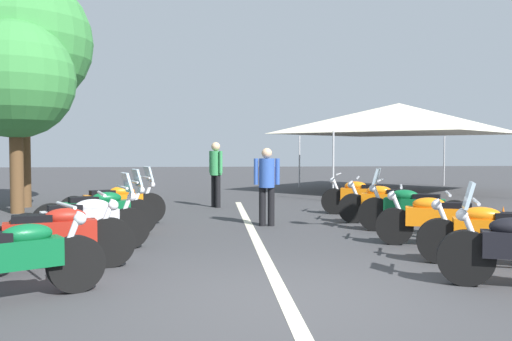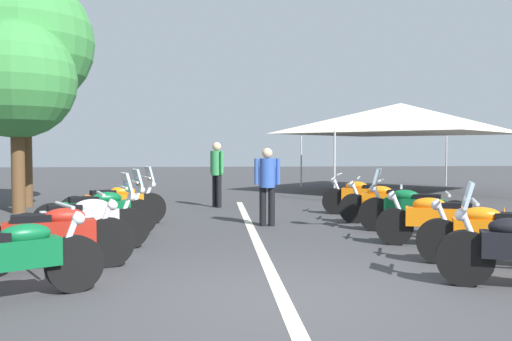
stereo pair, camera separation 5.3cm
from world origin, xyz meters
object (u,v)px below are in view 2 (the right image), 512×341
Objects in this scene: motorcycle_right_row_2 at (439,219)px; bystander_2 at (267,181)px; traffic_cone_0 at (504,225)px; roadside_tree_1 at (24,42)px; motorcycle_left_row_2 at (82,222)px; motorcycle_right_row_3 at (413,208)px; motorcycle_right_row_4 at (387,203)px; motorcycle_right_row_5 at (363,196)px; bystander_1 at (217,169)px; roadside_tree_0 at (16,80)px; motorcycle_left_row_3 at (99,212)px; motorcycle_left_row_0 at (9,259)px; motorcycle_right_row_1 at (493,233)px; motorcycle_left_row_4 at (116,203)px; event_tent at (401,119)px; motorcycle_left_row_1 at (52,236)px.

bystander_2 is (2.54, 2.55, 0.49)m from motorcycle_right_row_2.
traffic_cone_0 is 12.48m from roadside_tree_1.
motorcycle_left_row_2 is 5.91m from motorcycle_right_row_3.
motorcycle_right_row_3 reaches higher than motorcycle_right_row_4.
roadside_tree_1 reaches higher than motorcycle_right_row_5.
roadside_tree_0 reaches higher than bystander_1.
roadside_tree_1 is at bearing 91.63° from motorcycle_left_row_2.
motorcycle_left_row_3 is 3.42m from bystander_2.
motorcycle_right_row_2 is 4.11m from motorcycle_right_row_5.
traffic_cone_0 is at bearing 137.95° from motorcycle_right_row_4.
motorcycle_right_row_2 is 7.07m from bystander_1.
motorcycle_right_row_1 is at bearing -19.81° from motorcycle_left_row_0.
bystander_1 is (3.35, -2.08, 0.56)m from motorcycle_left_row_4.
motorcycle_left_row_4 is 11.74m from event_tent.
roadside_tree_1 is (0.48, 5.15, 3.41)m from bystander_1.
motorcycle_left_row_0 is 0.89× the size of motorcycle_left_row_2.
motorcycle_left_row_2 is 6.93m from motorcycle_right_row_5.
motorcycle_left_row_2 is 6.47m from bystander_1.
motorcycle_left_row_2 reaches higher than motorcycle_left_row_0.
roadside_tree_0 reaches higher than bystander_2.
roadside_tree_0 is at bearing -168.73° from roadside_tree_1.
motorcycle_left_row_4 is at bearing -131.29° from roadside_tree_0.
motorcycle_right_row_5 is at bearing 153.62° from event_tent.
bystander_1 is at bearing -95.35° from roadside_tree_1.
motorcycle_left_row_3 is 1.03× the size of motorcycle_right_row_2.
motorcycle_right_row_3 is at bearing -9.52° from motorcycle_left_row_2.
motorcycle_right_row_5 is at bearing -97.29° from roadside_tree_0.
motorcycle_right_row_2 is at bearing -50.45° from motorcycle_left_row_4.
bystander_2 is at bearing 19.71° from motorcycle_right_row_4.
bystander_2 is 0.25× the size of roadside_tree_1.
motorcycle_right_row_2 reaches higher than traffic_cone_0.
motorcycle_right_row_4 is 1.25× the size of bystander_2.
motorcycle_left_row_2 is at bearing 56.25° from motorcycle_left_row_0.
motorcycle_right_row_3 reaches higher than motorcycle_left_row_0.
roadside_tree_0 is at bearing 100.98° from motorcycle_left_row_3.
motorcycle_left_row_3 is 5.81m from motorcycle_right_row_2.
motorcycle_left_row_0 reaches higher than motorcycle_right_row_5.
motorcycle_right_row_2 is 1.33m from traffic_cone_0.
event_tent is (3.80, -11.72, -1.80)m from roadside_tree_1.
traffic_cone_0 is 0.09× the size of event_tent.
motorcycle_right_row_5 is 2.96m from bystander_2.
motorcycle_right_row_5 is 0.40× the size of roadside_tree_0.
roadside_tree_0 reaches higher than motorcycle_left_row_1.
motorcycle_left_row_4 is at bearing 69.83° from motorcycle_left_row_1.
bystander_2 reaches higher than traffic_cone_0.
bystander_2 is at bearing 16.30° from motorcycle_left_row_2.
motorcycle_right_row_4 is (5.28, -5.75, -0.00)m from motorcycle_left_row_0.
motorcycle_left_row_2 is (2.64, -0.10, 0.02)m from motorcycle_left_row_0.
motorcycle_right_row_3 is 1.10× the size of bystander_1.
motorcycle_left_row_4 is at bearing -141.28° from roadside_tree_1.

